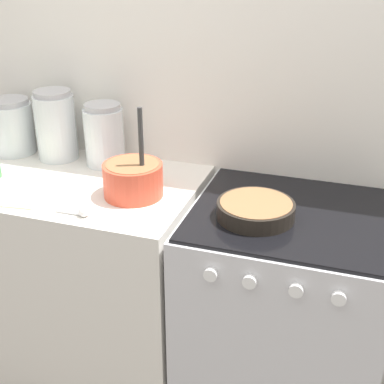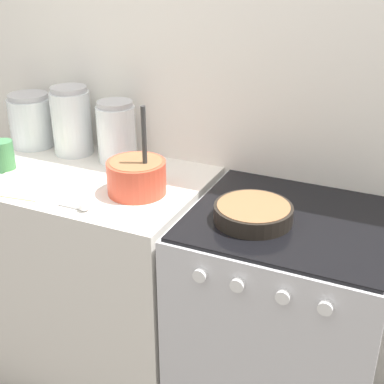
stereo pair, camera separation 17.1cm
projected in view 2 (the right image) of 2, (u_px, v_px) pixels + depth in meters
name	position (u px, v px, depth m)	size (l,w,h in m)	color
wall_back	(229.00, 87.00, 1.92)	(4.87, 0.05, 2.40)	white
countertop_cabinet	(87.00, 276.00, 2.16)	(0.93, 0.58, 0.90)	silver
stove	(281.00, 332.00, 1.86)	(0.65, 0.60, 0.90)	silver
mixing_bowl	(137.00, 175.00, 1.80)	(0.20, 0.20, 0.31)	#D84C33
baking_pan	(253.00, 213.00, 1.63)	(0.24, 0.24, 0.05)	black
storage_jar_left	(31.00, 124.00, 2.21)	(0.18, 0.18, 0.22)	silver
storage_jar_middle	(72.00, 125.00, 2.12)	(0.16, 0.16, 0.27)	silver
storage_jar_right	(117.00, 136.00, 2.05)	(0.15, 0.15, 0.24)	silver
tin_can	(4.00, 156.00, 1.98)	(0.08, 0.08, 0.12)	#3F7F4C
recipe_page	(29.00, 180.00, 1.91)	(0.27, 0.31, 0.01)	beige
measuring_spoon	(81.00, 206.00, 1.70)	(0.12, 0.04, 0.04)	white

